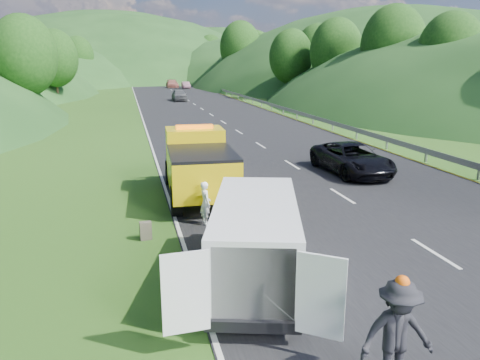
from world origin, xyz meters
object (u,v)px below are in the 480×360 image
object	(u,v)px
tow_truck	(198,164)
child	(254,238)
suitcase	(146,231)
white_van	(256,237)
woman	(206,225)
passing_suv	(351,173)

from	to	relation	value
tow_truck	child	world-z (taller)	tow_truck
suitcase	white_van	bearing A→B (deg)	-55.11
tow_truck	suitcase	size ratio (longest dim) A/B	11.38
white_van	woman	xyz separation A→B (m)	(-0.49, 4.47, -1.20)
suitcase	woman	bearing A→B (deg)	23.67
tow_truck	woman	xyz separation A→B (m)	(-0.29, -3.38, -1.35)
child	passing_suv	world-z (taller)	passing_suv
woman	passing_suv	bearing A→B (deg)	-64.33
tow_truck	passing_suv	distance (m)	8.26
passing_suv	woman	bearing A→B (deg)	-147.80
woman	passing_suv	xyz separation A→B (m)	(8.13, 5.61, 0.00)
white_van	suitcase	size ratio (longest dim) A/B	11.29
white_van	suitcase	distance (m)	4.47
child	passing_suv	xyz separation A→B (m)	(6.89, 7.19, 0.00)
suitcase	passing_suv	size ratio (longest dim) A/B	0.11
white_van	passing_suv	xyz separation A→B (m)	(7.64, 10.08, -1.20)
woman	child	xyz separation A→B (m)	(1.24, -1.58, 0.00)
white_van	passing_suv	bearing A→B (deg)	69.32
woman	white_van	bearing A→B (deg)	177.31
woman	suitcase	world-z (taller)	woman
woman	passing_suv	size ratio (longest dim) A/B	0.28
white_van	suitcase	world-z (taller)	white_van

